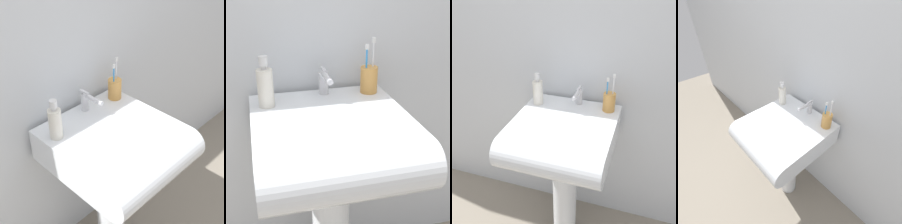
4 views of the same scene
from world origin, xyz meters
TOP-DOWN VIEW (x-y plane):
  - wall_back at (0.00, 0.29)m, footprint 5.00×0.05m
  - sink_pedestal at (0.00, 0.00)m, footprint 0.15×0.15m
  - sink_basin at (0.00, -0.06)m, footprint 0.53×0.58m
  - faucet at (0.02, 0.18)m, footprint 0.04×0.15m
  - toothbrush_cup at (0.20, 0.17)m, footprint 0.07×0.07m
  - soap_bottle at (-0.20, 0.13)m, footprint 0.06×0.06m

SIDE VIEW (x-z plane):
  - sink_pedestal at x=0.00m, z-range 0.00..0.71m
  - sink_basin at x=0.00m, z-range 0.71..0.87m
  - toothbrush_cup at x=0.20m, z-range 0.82..1.03m
  - faucet at x=0.02m, z-range 0.88..0.98m
  - soap_bottle at x=-0.20m, z-range 0.86..1.04m
  - wall_back at x=0.00m, z-range 0.00..2.40m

